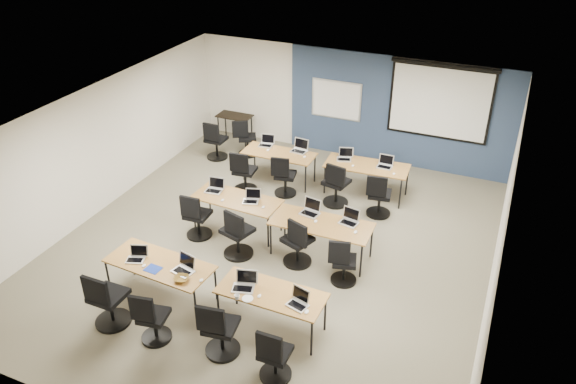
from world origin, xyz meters
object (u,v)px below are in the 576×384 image
at_px(spare_chair_b, 215,143).
at_px(task_chair_3, 274,358).
at_px(laptop_1, 184,267).
at_px(laptop_8, 266,143).
at_px(training_table_front_left, 160,265).
at_px(laptop_3, 299,301).
at_px(laptop_7, 350,219).
at_px(laptop_6, 311,210).
at_px(task_chair_2, 219,333).
at_px(utility_table, 235,119).
at_px(task_chair_1, 152,321).
at_px(task_chair_9, 284,179).
at_px(task_chair_11, 378,199).
at_px(task_chair_0, 107,303).
at_px(task_chair_10, 336,187).
at_px(spare_chair_a, 246,141).
at_px(training_table_front_right, 271,295).
at_px(laptop_5, 252,198).
at_px(training_table_mid_right, 321,225).
at_px(laptop_0, 137,256).
at_px(training_table_back_left, 279,155).
at_px(training_table_mid_left, 237,200).
at_px(task_chair_4, 196,219).
at_px(whiteboard, 336,100).
at_px(task_chair_7, 343,265).
at_px(projector_screen, 440,97).
at_px(laptop_10, 345,156).
at_px(task_chair_6, 297,245).
at_px(task_chair_8, 244,175).
at_px(laptop_9, 300,148).
at_px(laptop_11, 385,164).
at_px(laptop_4, 215,188).
at_px(laptop_2, 245,284).

bearing_deg(spare_chair_b, task_chair_3, -53.69).
xyz_separation_m(laptop_1, laptop_8, (-0.81, 4.87, -0.00)).
bearing_deg(training_table_front_left, laptop_3, 3.43).
bearing_deg(laptop_7, laptop_6, -170.50).
distance_m(task_chair_2, utility_table, 7.72).
xyz_separation_m(task_chair_1, task_chair_3, (2.04, 0.05, 0.00)).
height_order(laptop_6, task_chair_9, laptop_6).
height_order(laptop_3, task_chair_11, task_chair_11).
bearing_deg(training_table_front_left, task_chair_0, -110.62).
bearing_deg(task_chair_9, utility_table, 126.29).
bearing_deg(task_chair_10, task_chair_2, -80.23).
bearing_deg(laptop_7, spare_chair_a, 151.52).
xyz_separation_m(training_table_front_right, task_chair_2, (-0.49, -0.81, -0.26)).
distance_m(laptop_5, task_chair_11, 2.72).
relative_size(training_table_mid_right, laptop_0, 6.35).
xyz_separation_m(training_table_back_left, task_chair_2, (1.41, -5.35, -0.26)).
relative_size(training_table_mid_left, task_chair_4, 1.78).
distance_m(task_chair_1, laptop_5, 3.35).
distance_m(training_table_back_left, task_chair_10, 1.68).
bearing_deg(laptop_8, task_chair_9, -55.23).
relative_size(training_table_back_left, laptop_5, 5.46).
bearing_deg(laptop_5, training_table_mid_left, 167.01).
distance_m(whiteboard, task_chair_7, 5.41).
distance_m(projector_screen, laptop_10, 2.60).
height_order(training_table_back_left, task_chair_10, task_chair_10).
bearing_deg(task_chair_6, laptop_6, 111.83).
xyz_separation_m(laptop_1, laptop_7, (2.03, 2.44, -0.00)).
bearing_deg(task_chair_3, laptop_6, 102.18).
relative_size(task_chair_2, task_chair_8, 1.01).
distance_m(training_table_mid_left, task_chair_7, 2.64).
bearing_deg(laptop_7, task_chair_8, 165.57).
bearing_deg(training_table_mid_right, spare_chair_b, 142.76).
bearing_deg(laptop_5, spare_chair_b, 113.09).
xyz_separation_m(task_chair_3, spare_chair_b, (-4.32, 5.92, 0.02)).
distance_m(training_table_mid_right, laptop_8, 3.57).
bearing_deg(laptop_8, spare_chair_a, 134.39).
height_order(task_chair_6, laptop_9, task_chair_6).
bearing_deg(task_chair_2, training_table_mid_right, 71.15).
relative_size(laptop_0, task_chair_11, 0.30).
relative_size(training_table_front_right, spare_chair_b, 1.69).
distance_m(training_table_back_left, task_chair_2, 5.54).
height_order(training_table_front_right, laptop_11, laptop_11).
height_order(task_chair_3, laptop_9, laptop_9).
distance_m(training_table_front_left, laptop_0, 0.42).
height_order(task_chair_9, laptop_11, task_chair_9).
height_order(training_table_front_right, spare_chair_a, spare_chair_a).
xyz_separation_m(projector_screen, laptop_7, (-0.79, -4.09, -1.09)).
bearing_deg(laptop_5, laptop_10, 47.60).
bearing_deg(laptop_4, task_chair_9, 54.33).
height_order(laptop_2, task_chair_11, task_chair_11).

